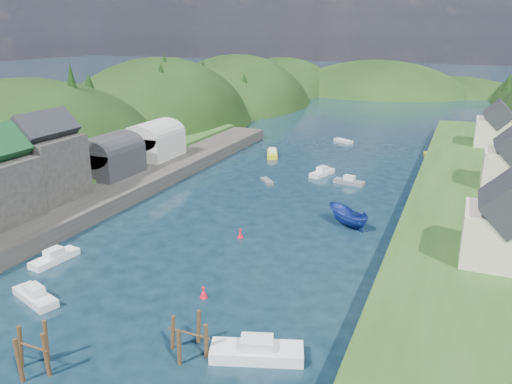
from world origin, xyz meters
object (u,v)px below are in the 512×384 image
at_px(piling_cluster_near, 33,354).
at_px(channel_buoy_far, 240,234).
at_px(piling_cluster_far, 189,340).
at_px(channel_buoy_near, 203,293).

height_order(piling_cluster_near, channel_buoy_far, piling_cluster_near).
distance_m(piling_cluster_far, channel_buoy_far, 21.74).
relative_size(channel_buoy_near, channel_buoy_far, 1.00).
bearing_deg(channel_buoy_near, piling_cluster_far, -68.83).
distance_m(channel_buoy_near, channel_buoy_far, 13.80).
xyz_separation_m(piling_cluster_far, channel_buoy_near, (-2.90, 7.48, -0.64)).
relative_size(piling_cluster_near, channel_buoy_far, 3.55).
relative_size(piling_cluster_near, channel_buoy_near, 3.55).
xyz_separation_m(piling_cluster_near, channel_buoy_far, (3.50, 27.07, -0.90)).
bearing_deg(piling_cluster_near, channel_buoy_far, 82.63).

